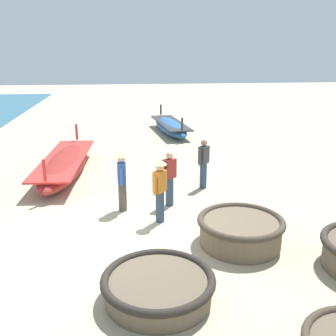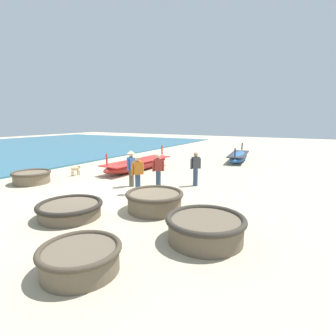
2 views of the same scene
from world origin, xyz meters
The scene contains 9 objects.
ground_plane centered at (0.00, 0.00, 0.00)m, with size 80.00×80.00×0.00m, color #BCAD8C.
coracle_far_right centered at (2.86, -0.29, 0.36)m, with size 1.96×1.96×0.65m.
coracle_nearest centered at (0.85, -2.12, 0.26)m, with size 2.03×2.03×0.48m.
long_boat_ochre_hull centered at (2.62, 11.90, 0.34)m, with size 1.76×4.99×1.17m.
long_boat_red_hull centered at (-1.82, 5.35, 0.37)m, with size 1.63×5.75×1.29m.
fisherman_with_hat centered at (1.52, 2.17, 0.84)m, with size 0.43×0.39×1.57m.
fisherman_standing_right centered at (2.73, 3.50, 0.84)m, with size 0.39×0.42×1.57m.
fisherman_standing_left centered at (1.16, 1.12, 0.96)m, with size 0.38×0.44×1.67m.
fisherman_crouching centered at (0.21, 1.95, 0.96)m, with size 0.36×0.53×1.67m.
Camera 1 is at (0.40, -8.09, 4.30)m, focal length 42.00 mm.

